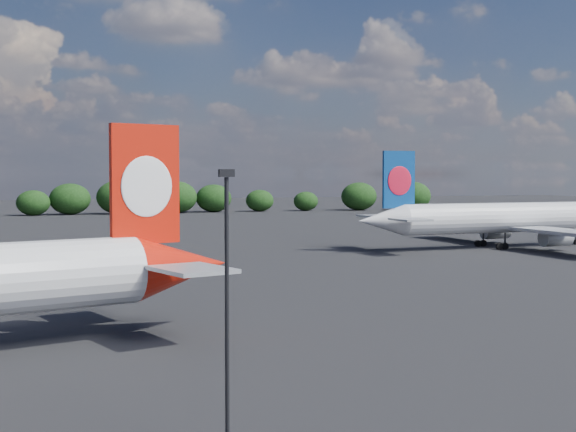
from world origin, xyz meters
name	(u,v)px	position (x,y,z in m)	size (l,w,h in m)	color
ground	(18,268)	(0.00, 60.00, 0.00)	(500.00, 500.00, 0.00)	black
china_southern_airliner	(496,219)	(64.54, 65.08, 4.16)	(41.84, 39.76, 13.66)	silver
apron_lamp_post	(227,299)	(7.81, -5.91, 6.00)	(0.55, 0.30, 10.71)	black
billboard_yellow	(71,200)	(12.00, 182.00, 3.87)	(5.00, 0.30, 5.50)	yellow
horizon_treeline	(40,200)	(4.26, 180.10, 4.00)	(210.01, 16.09, 9.19)	black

